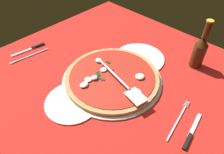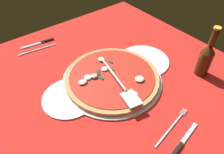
{
  "view_description": "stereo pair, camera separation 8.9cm",
  "coord_description": "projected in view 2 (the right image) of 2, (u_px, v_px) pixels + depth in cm",
  "views": [
    {
      "loc": [
        48.57,
        48.92,
        64.66
      ],
      "look_at": [
        1.23,
        3.04,
        2.08
      ],
      "focal_mm": 33.31,
      "sensor_mm": 36.0,
      "label": 1
    },
    {
      "loc": [
        41.98,
        54.86,
        64.66
      ],
      "look_at": [
        1.23,
        3.04,
        2.08
      ],
      "focal_mm": 33.31,
      "sensor_mm": 36.0,
      "label": 2
    }
  ],
  "objects": [
    {
      "name": "pizza_server",
      "position": [
        120.0,
        83.0,
        0.84
      ],
      "size": [
        9.13,
        29.42,
        1.0
      ],
      "rotation": [
        0.0,
        0.0,
        1.37
      ],
      "color": "silver",
      "rests_on": "pizza"
    },
    {
      "name": "beer_bottle",
      "position": [
        206.0,
        58.0,
        0.89
      ],
      "size": [
        5.8,
        5.8,
        23.95
      ],
      "color": "#44270F",
      "rests_on": "ground_plane"
    },
    {
      "name": "pizza_pan",
      "position": [
        112.0,
        80.0,
        0.92
      ],
      "size": [
        43.81,
        43.81,
        1.08
      ],
      "primitive_type": "cylinder",
      "color": "silver",
      "rests_on": "ground_plane"
    },
    {
      "name": "ground_plane",
      "position": [
        110.0,
        76.0,
        0.95
      ],
      "size": [
        112.11,
        112.11,
        0.8
      ],
      "primitive_type": "cube",
      "color": "red"
    },
    {
      "name": "place_setting_far",
      "position": [
        177.0,
        136.0,
        0.72
      ],
      "size": [
        21.69,
        15.79,
        1.4
      ],
      "rotation": [
        0.0,
        0.0,
        3.31
      ],
      "color": "white",
      "rests_on": "ground_plane"
    },
    {
      "name": "dinner_plate_left",
      "position": [
        143.0,
        61.0,
        1.02
      ],
      "size": [
        24.7,
        24.7,
        1.0
      ],
      "primitive_type": "cylinder",
      "color": "white",
      "rests_on": "ground_plane"
    },
    {
      "name": "pizza",
      "position": [
        112.0,
        77.0,
        0.91
      ],
      "size": [
        41.06,
        41.06,
        3.34
      ],
      "color": "tan",
      "rests_on": "pizza_pan"
    },
    {
      "name": "dinner_plate_right",
      "position": [
        69.0,
        98.0,
        0.84
      ],
      "size": [
        21.88,
        21.88,
        1.0
      ],
      "primitive_type": "cylinder",
      "color": "white",
      "rests_on": "ground_plane"
    },
    {
      "name": "place_setting_near",
      "position": [
        39.0,
        46.0,
        1.11
      ],
      "size": [
        22.19,
        14.64,
        1.4
      ],
      "rotation": [
        0.0,
        0.0,
        -0.14
      ],
      "color": "white",
      "rests_on": "ground_plane"
    }
  ]
}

